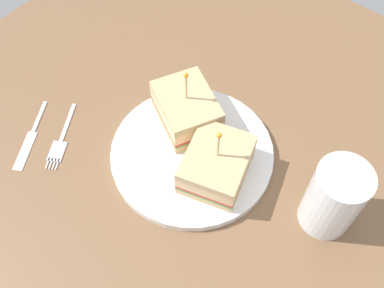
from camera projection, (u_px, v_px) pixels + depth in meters
ground_plane at (192, 159)px, 68.67cm from camera, size 93.83×93.83×2.00cm
plate at (192, 154)px, 67.26cm from camera, size 24.34×24.34×1.34cm
sandwich_half_front at (187, 109)px, 67.43cm from camera, size 11.62×12.62×10.80cm
sandwich_half_back at (217, 164)px, 62.53cm from camera, size 12.25×11.04×10.12cm
drink_glass at (333, 200)px, 58.05cm from camera, size 7.15×7.15×11.56cm
fork at (60, 143)px, 68.91cm from camera, size 11.20×7.42×0.35cm
knife at (30, 138)px, 69.34cm from camera, size 11.75×7.65×0.35cm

